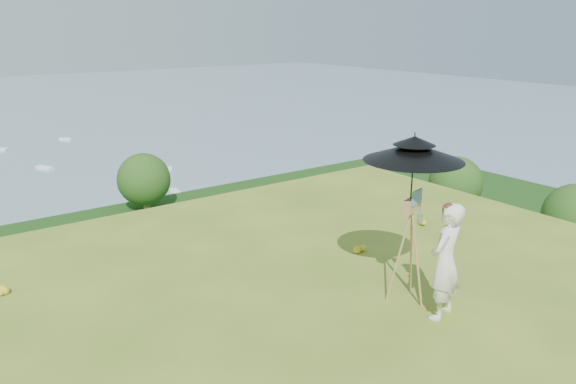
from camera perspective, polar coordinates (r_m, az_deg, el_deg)
ground at (r=6.46m, az=6.23°, el=-18.77°), size 14.00×14.00×0.00m
wildflowers at (r=6.58m, az=4.72°, el=-17.36°), size 10.00×10.50×0.12m
painter at (r=7.58m, az=15.68°, el=-6.79°), size 0.66×0.53×1.59m
field_easel at (r=7.93m, az=12.25°, el=-5.34°), size 0.75×0.75×1.62m
sun_umbrella at (r=7.62m, az=12.53°, el=2.04°), size 1.69×1.69×1.05m
painter_cap at (r=7.32m, az=16.13°, el=-1.39°), size 0.21×0.24×0.10m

